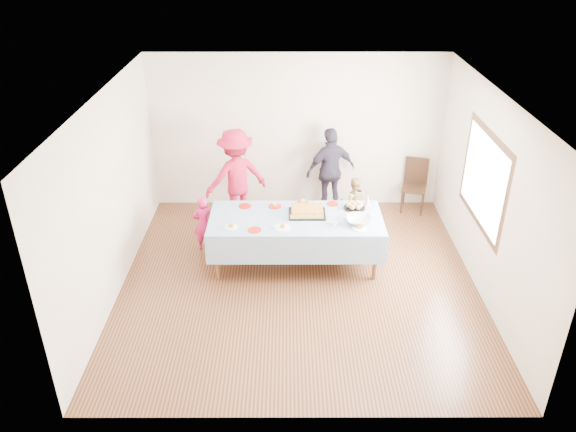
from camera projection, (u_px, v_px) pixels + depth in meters
name	position (u px, v px, depth m)	size (l,w,h in m)	color
ground	(299.00, 280.00, 8.05)	(5.00, 5.00, 0.00)	#402212
room_walls	(304.00, 166.00, 7.22)	(5.04, 5.04, 2.72)	beige
party_table	(296.00, 221.00, 8.11)	(2.50, 1.10, 0.78)	#50301B
birthday_cake	(307.00, 211.00, 8.16)	(0.54, 0.41, 0.10)	black
rolls_tray	(355.00, 206.00, 8.32)	(0.32, 0.32, 0.10)	black
punch_bowl	(359.00, 220.00, 7.92)	(0.36, 0.36, 0.09)	silver
party_hat	(368.00, 200.00, 8.42)	(0.09, 0.09, 0.16)	silver
fork_pile	(334.00, 222.00, 7.89)	(0.24, 0.18, 0.07)	white
plate_red_far_a	(245.00, 206.00, 8.39)	(0.19, 0.19, 0.01)	red
plate_red_far_b	(275.00, 206.00, 8.39)	(0.19, 0.19, 0.01)	red
plate_red_far_c	(303.00, 203.00, 8.49)	(0.16, 0.16, 0.01)	red
plate_red_far_d	(333.00, 204.00, 8.47)	(0.17, 0.17, 0.01)	red
plate_red_near	(255.00, 230.00, 7.75)	(0.19, 0.19, 0.01)	red
plate_white_left	(231.00, 227.00, 7.83)	(0.20, 0.20, 0.01)	white
plate_white_mid	(282.00, 228.00, 7.81)	(0.23, 0.23, 0.01)	white
plate_white_right	(360.00, 228.00, 7.80)	(0.21, 0.21, 0.01)	white
dining_chair	(415.00, 182.00, 9.82)	(0.50, 0.50, 0.93)	black
toddler_left	(203.00, 223.00, 8.63)	(0.32, 0.21, 0.88)	#D11A58
toddler_mid	(304.00, 223.00, 8.76)	(0.38, 0.25, 0.78)	#277539
toddler_right	(353.00, 202.00, 9.26)	(0.43, 0.34, 0.89)	tan
adult_left	(236.00, 177.00, 9.28)	(1.05, 0.61, 1.63)	#BB1736
adult_right	(331.00, 171.00, 9.63)	(0.89, 0.37, 1.53)	#342D3E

